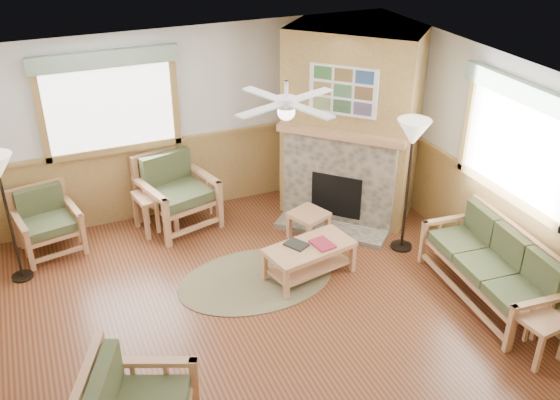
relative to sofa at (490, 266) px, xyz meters
name	(u,v)px	position (x,y,z in m)	size (l,w,h in m)	color
floor	(271,323)	(-2.55, 0.53, -0.43)	(6.00, 6.00, 0.01)	#5E301A
ceiling	(269,94)	(-2.55, 0.53, 2.27)	(6.00, 6.00, 0.01)	white
wall_back	(191,122)	(-2.55, 3.53, 0.92)	(6.00, 0.02, 2.70)	silver
wall_right	(503,171)	(0.45, 0.53, 0.92)	(0.02, 6.00, 2.70)	silver
wainscot	(271,283)	(-2.55, 0.53, 0.12)	(6.00, 6.00, 1.10)	olive
fireplace	(351,124)	(-0.50, 2.58, 0.92)	(2.20, 2.20, 2.70)	olive
window_back	(102,48)	(-3.65, 3.49, 2.10)	(1.90, 0.16, 1.50)	white
window_right	(532,80)	(0.41, 0.33, 2.10)	(0.16, 1.90, 1.50)	white
ceiling_fan	(286,85)	(-2.25, 0.83, 2.23)	(1.24, 1.24, 0.36)	white
sofa	(490,266)	(0.00, 0.00, 0.00)	(0.76, 1.86, 0.86)	tan
armchair_back_left	(48,223)	(-4.69, 3.08, -0.01)	(0.75, 0.75, 0.85)	tan
armchair_back_right	(178,193)	(-2.94, 3.08, 0.09)	(0.92, 0.92, 1.03)	tan
coffee_table	(309,261)	(-1.76, 1.21, -0.21)	(1.10, 0.55, 0.44)	tan
end_table_chairs	(155,212)	(-3.27, 3.08, -0.15)	(0.50, 0.48, 0.56)	tan
end_table_sofa	(538,336)	(-0.18, -1.03, -0.18)	(0.44, 0.42, 0.49)	tan
footstool	(308,225)	(-1.39, 2.03, -0.23)	(0.45, 0.45, 0.39)	tan
braided_rug	(256,280)	(-2.42, 1.36, -0.42)	(1.98, 1.98, 0.01)	brown
floor_lamp_left	(9,219)	(-5.10, 2.56, 0.42)	(0.39, 0.39, 1.69)	black
floor_lamp_right	(408,187)	(-0.33, 1.31, 0.49)	(0.42, 0.42, 1.84)	black
book_red	(323,243)	(-1.61, 1.16, 0.04)	(0.22, 0.30, 0.03)	maroon
book_dark	(296,244)	(-1.91, 1.28, 0.04)	(0.20, 0.27, 0.03)	black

